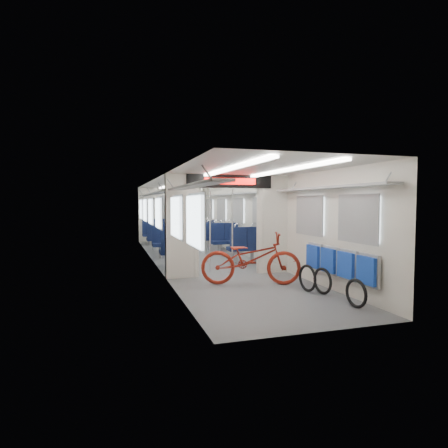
% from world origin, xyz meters
% --- Properties ---
extents(carriage, '(12.00, 12.02, 2.31)m').
position_xyz_m(carriage, '(0.00, -0.27, 1.50)').
color(carriage, '#515456').
rests_on(carriage, ground).
extents(bicycle, '(2.15, 1.31, 1.07)m').
position_xyz_m(bicycle, '(0.12, -3.11, 0.53)').
color(bicycle, maroon).
rests_on(bicycle, ground).
extents(flip_bench, '(0.12, 2.12, 0.53)m').
position_xyz_m(flip_bench, '(1.35, -4.32, 0.58)').
color(flip_bench, gray).
rests_on(flip_bench, carriage).
extents(bike_hoop_a, '(0.10, 0.47, 0.47)m').
position_xyz_m(bike_hoop_a, '(1.10, -5.20, 0.21)').
color(bike_hoop_a, black).
rests_on(bike_hoop_a, ground).
extents(bike_hoop_b, '(0.12, 0.49, 0.49)m').
position_xyz_m(bike_hoop_b, '(1.08, -4.26, 0.22)').
color(bike_hoop_b, black).
rests_on(bike_hoop_b, ground).
extents(bike_hoop_c, '(0.11, 0.51, 0.51)m').
position_xyz_m(bike_hoop_c, '(0.92, -4.00, 0.23)').
color(bike_hoop_c, black).
rests_on(bike_hoop_c, ground).
extents(seat_bay_near_left, '(0.93, 2.18, 1.13)m').
position_xyz_m(seat_bay_near_left, '(-0.93, 0.24, 0.56)').
color(seat_bay_near_left, '#0C1435').
rests_on(seat_bay_near_left, ground).
extents(seat_bay_near_right, '(0.93, 2.15, 1.12)m').
position_xyz_m(seat_bay_near_right, '(0.93, 0.37, 0.55)').
color(seat_bay_near_right, '#0C1435').
rests_on(seat_bay_near_right, ground).
extents(seat_bay_far_left, '(0.93, 2.18, 1.13)m').
position_xyz_m(seat_bay_far_left, '(-0.93, 3.77, 0.56)').
color(seat_bay_far_left, '#0C1435').
rests_on(seat_bay_far_left, ground).
extents(seat_bay_far_right, '(0.89, 1.97, 1.07)m').
position_xyz_m(seat_bay_far_right, '(0.93, 3.30, 0.53)').
color(seat_bay_far_right, '#0C1435').
rests_on(seat_bay_far_right, ground).
extents(stanchion_near_left, '(0.04, 0.04, 2.30)m').
position_xyz_m(stanchion_near_left, '(-0.33, -1.57, 1.15)').
color(stanchion_near_left, silver).
rests_on(stanchion_near_left, ground).
extents(stanchion_near_right, '(0.04, 0.04, 2.30)m').
position_xyz_m(stanchion_near_right, '(0.38, -1.14, 1.15)').
color(stanchion_near_right, silver).
rests_on(stanchion_near_right, ground).
extents(stanchion_far_left, '(0.04, 0.04, 2.30)m').
position_xyz_m(stanchion_far_left, '(-0.37, 1.99, 1.15)').
color(stanchion_far_left, silver).
rests_on(stanchion_far_left, ground).
extents(stanchion_far_right, '(0.04, 0.04, 2.30)m').
position_xyz_m(stanchion_far_right, '(0.29, 1.85, 1.15)').
color(stanchion_far_right, silver).
rests_on(stanchion_far_right, ground).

